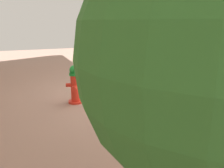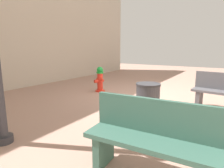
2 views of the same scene
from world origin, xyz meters
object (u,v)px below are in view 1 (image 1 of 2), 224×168
Objects in this scene: planter_tree at (205,145)px; trash_bin at (209,93)px; bench_near at (210,70)px; fire_hydrant at (75,84)px.

planter_tree is 2.84× the size of trash_bin.
trash_bin is (1.52, 1.57, -0.09)m from bench_near.
trash_bin is at bearing 147.17° from fire_hydrant.
planter_tree is at bearing 83.74° from fire_hydrant.
fire_hydrant is at bearing -32.83° from trash_bin.
trash_bin is (-3.02, -2.98, -0.95)m from planter_tree.
bench_near is at bearing -134.93° from planter_tree.
planter_tree reaches higher than trash_bin.
fire_hydrant is 0.40× the size of planter_tree.
bench_near reaches higher than trash_bin.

